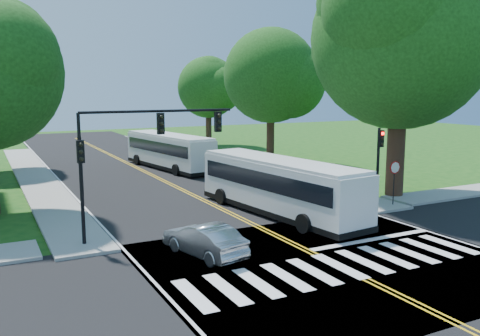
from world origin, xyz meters
TOP-DOWN VIEW (x-y plane):
  - ground at (0.00, 0.00)m, footprint 140.00×140.00m
  - road at (0.00, 18.00)m, footprint 14.00×96.00m
  - cross_road at (0.00, 0.00)m, footprint 60.00×12.00m
  - center_line at (0.00, 22.00)m, footprint 0.36×70.00m
  - edge_line_w at (-6.80, 22.00)m, footprint 0.12×70.00m
  - edge_line_e at (6.80, 22.00)m, footprint 0.12×70.00m
  - crosswalk at (0.00, -0.50)m, footprint 12.60×3.00m
  - stop_bar at (3.50, 1.60)m, footprint 6.60×0.40m
  - sidewalk_nw at (-8.30, 25.00)m, footprint 2.60×40.00m
  - sidewalk_ne at (8.30, 25.00)m, footprint 2.60×40.00m
  - tree_ne_big at (11.00, 8.00)m, footprint 10.80×10.80m
  - tree_east_mid at (11.50, 24.00)m, footprint 8.40×8.40m
  - tree_east_far at (12.50, 40.00)m, footprint 7.20×7.20m
  - signal_nw at (-5.86, 6.43)m, footprint 7.15×0.46m
  - signal_ne at (8.20, 6.44)m, footprint 0.30×0.46m
  - stop_sign at (9.00, 5.98)m, footprint 0.76×0.08m
  - bus_lead at (2.21, 7.52)m, footprint 3.90×11.83m
  - bus_follow at (2.30, 25.29)m, footprint 4.17×11.57m
  - hatchback at (-4.09, 3.03)m, footprint 2.34×4.29m
  - suv at (5.14, 9.23)m, footprint 2.21×4.48m
  - dark_sedan at (4.92, 19.46)m, footprint 2.39×4.29m

SIDE VIEW (x-z plane):
  - ground at x=0.00m, z-range 0.00..0.00m
  - road at x=0.00m, z-range 0.00..0.01m
  - cross_road at x=0.00m, z-range 0.00..0.01m
  - center_line at x=0.00m, z-range 0.01..0.02m
  - edge_line_w at x=-6.80m, z-range 0.01..0.02m
  - edge_line_e at x=6.80m, z-range 0.01..0.02m
  - crosswalk at x=0.00m, z-range 0.01..0.02m
  - stop_bar at x=3.50m, z-range 0.01..0.02m
  - sidewalk_nw at x=-8.30m, z-range 0.00..0.15m
  - sidewalk_ne at x=8.30m, z-range 0.00..0.15m
  - dark_sedan at x=4.92m, z-range 0.01..1.19m
  - suv at x=5.14m, z-range 0.01..1.24m
  - hatchback at x=-4.09m, z-range 0.01..1.35m
  - bus_follow at x=2.30m, z-range 0.09..3.02m
  - bus_lead at x=2.21m, z-range 0.10..3.10m
  - stop_sign at x=9.00m, z-range 0.77..3.30m
  - signal_ne at x=8.20m, z-range 0.76..5.16m
  - signal_nw at x=-5.86m, z-range 1.55..7.21m
  - tree_east_far at x=12.50m, z-range 1.69..12.03m
  - tree_east_mid at x=11.50m, z-range 1.89..13.82m
  - tree_ne_big at x=11.00m, z-range 2.17..17.08m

